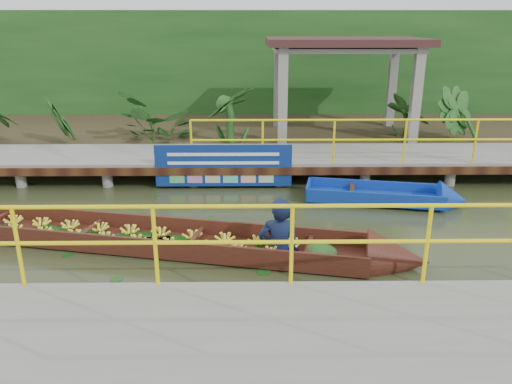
{
  "coord_description": "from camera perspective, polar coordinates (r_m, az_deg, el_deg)",
  "views": [
    {
      "loc": [
        0.31,
        -8.38,
        3.66
      ],
      "look_at": [
        0.42,
        0.5,
        0.6
      ],
      "focal_mm": 35.0,
      "sensor_mm": 36.0,
      "label": 1
    }
  ],
  "objects": [
    {
      "name": "ground",
      "position": [
        9.15,
        -2.63,
        -4.59
      ],
      "size": [
        80.0,
        80.0,
        0.0
      ],
      "primitive_type": "plane",
      "color": "#2C351A",
      "rests_on": "ground"
    },
    {
      "name": "land_strip",
      "position": [
        16.25,
        -1.82,
        6.79
      ],
      "size": [
        30.0,
        8.0,
        0.45
      ],
      "primitive_type": "cube",
      "color": "#2F2717",
      "rests_on": "ground"
    },
    {
      "name": "far_dock",
      "position": [
        12.23,
        -2.08,
        3.92
      ],
      "size": [
        16.0,
        2.06,
        1.66
      ],
      "color": "slate",
      "rests_on": "ground"
    },
    {
      "name": "near_dock",
      "position": [
        5.4,
        7.15,
        -19.56
      ],
      "size": [
        18.0,
        2.4,
        1.73
      ],
      "color": "slate",
      "rests_on": "ground"
    },
    {
      "name": "pavilion",
      "position": [
        14.94,
        10.01,
        15.5
      ],
      "size": [
        4.4,
        3.0,
        3.0
      ],
      "color": "slate",
      "rests_on": "ground"
    },
    {
      "name": "foliage_backdrop",
      "position": [
        18.45,
        -1.74,
        13.84
      ],
      "size": [
        30.0,
        0.8,
        4.0
      ],
      "primitive_type": "cube",
      "color": "#184215",
      "rests_on": "ground"
    },
    {
      "name": "vendor_boat",
      "position": [
        8.58,
        -10.46,
        -4.49
      ],
      "size": [
        9.48,
        2.87,
        2.29
      ],
      "rotation": [
        0.0,
        0.0,
        -0.21
      ],
      "color": "#34150E",
      "rests_on": "ground"
    },
    {
      "name": "moored_blue_boat",
      "position": [
        10.94,
        17.46,
        -0.66
      ],
      "size": [
        3.39,
        1.46,
        0.78
      ],
      "rotation": [
        0.0,
        0.0,
        -0.2
      ],
      "color": "#0D3098",
      "rests_on": "ground"
    },
    {
      "name": "blue_banner",
      "position": [
        11.31,
        -3.74,
        3.04
      ],
      "size": [
        3.1,
        0.04,
        0.97
      ],
      "color": "navy",
      "rests_on": "ground"
    },
    {
      "name": "tropical_plants",
      "position": [
        13.93,
        -4.0,
        8.53
      ],
      "size": [
        14.1,
        1.1,
        1.37
      ],
      "color": "#184215",
      "rests_on": "ground"
    }
  ]
}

